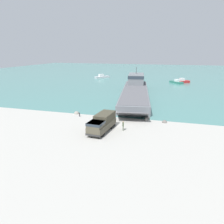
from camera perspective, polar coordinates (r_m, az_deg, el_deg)
ground_plane at (r=40.98m, az=0.35°, el=-3.09°), size 240.00×240.00×0.00m
water_surface at (r=132.71m, az=11.67°, el=9.73°), size 240.00×180.00×0.01m
landing_craft at (r=67.78m, az=6.11°, el=6.05°), size 13.51×44.04×7.80m
military_truck at (r=36.97m, az=-2.61°, el=-2.78°), size 3.05×7.62×2.83m
soldier_on_ramp at (r=37.37m, az=2.93°, el=-3.44°), size 0.34×0.49×1.67m
moored_boat_a at (r=96.16m, az=16.51°, el=7.55°), size 5.87×6.27×1.69m
moored_boat_b at (r=109.57m, az=-2.61°, el=9.16°), size 6.71×7.10×1.97m
moored_boat_c at (r=97.72m, az=17.95°, el=7.62°), size 6.09×5.26×2.01m
mooring_bollard at (r=45.77m, az=-8.48°, el=-0.61°), size 0.25×0.25×0.87m
shoreline_rock_a at (r=42.86m, az=13.55°, el=-2.69°), size 0.96×0.96×0.96m
shoreline_rock_b at (r=44.61m, az=9.25°, el=-1.72°), size 1.05×1.05×1.05m
shoreline_rock_c at (r=43.51m, az=8.95°, el=-2.15°), size 0.85×0.85×0.85m
shoreline_rock_d at (r=48.05m, az=-9.23°, el=-0.44°), size 1.11×1.11×1.11m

